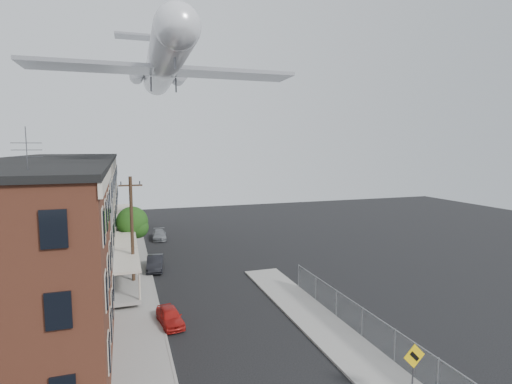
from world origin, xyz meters
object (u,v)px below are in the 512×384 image
(car_far, at_px, (159,235))
(warning_sign, at_px, (414,364))
(street_tree, at_px, (134,223))
(airplane, at_px, (163,63))
(car_near, at_px, (170,316))
(car_mid, at_px, (155,263))
(utility_pole, at_px, (132,231))

(car_far, bearing_deg, warning_sign, -73.89)
(street_tree, height_order, airplane, airplane)
(car_near, distance_m, car_far, 24.52)
(car_mid, xyz_separation_m, airplane, (1.44, 2.40, 18.40))
(airplane, bearing_deg, utility_pole, -116.75)
(car_mid, bearing_deg, utility_pole, -107.72)
(utility_pole, distance_m, car_far, 17.69)
(car_near, bearing_deg, airplane, 76.60)
(warning_sign, bearing_deg, car_far, 102.20)
(car_near, bearing_deg, car_mid, 82.29)
(utility_pole, xyz_separation_m, car_mid, (2.00, 4.42, -4.01))
(street_tree, relative_size, car_near, 1.58)
(street_tree, distance_m, car_mid, 6.39)
(utility_pole, distance_m, car_mid, 6.29)
(street_tree, xyz_separation_m, airplane, (3.11, -3.10, 15.61))
(warning_sign, bearing_deg, street_tree, 110.58)
(car_mid, relative_size, airplane, 0.15)
(warning_sign, xyz_separation_m, airplane, (-7.76, 25.85, 17.18))
(warning_sign, distance_m, car_mid, 25.22)
(car_mid, distance_m, car_far, 12.52)
(airplane, bearing_deg, warning_sign, -73.28)
(street_tree, height_order, car_far, street_tree)
(car_near, distance_m, airplane, 23.52)
(warning_sign, xyz_separation_m, street_tree, (-10.87, 28.95, 1.57))
(utility_pole, xyz_separation_m, airplane, (3.44, 6.82, 14.39))
(car_near, distance_m, car_mid, 12.05)
(street_tree, relative_size, airplane, 0.20)
(street_tree, relative_size, car_mid, 1.29)
(utility_pole, bearing_deg, street_tree, 88.11)
(car_mid, height_order, car_far, car_mid)
(car_mid, xyz_separation_m, car_far, (1.44, 12.43, -0.09))
(warning_sign, height_order, airplane, airplane)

